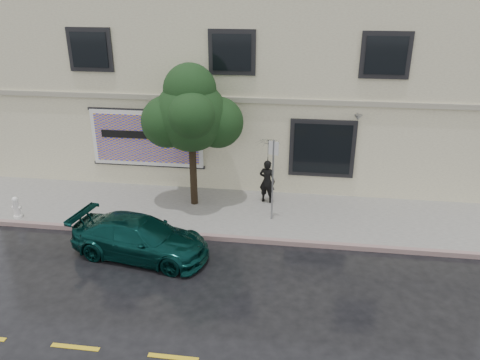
# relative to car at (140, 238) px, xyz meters

# --- Properties ---
(ground) EXTENTS (90.00, 90.00, 0.00)m
(ground) POSITION_rel_car_xyz_m (1.99, -0.31, -0.58)
(ground) COLOR black
(ground) RESTS_ON ground
(sidewalk) EXTENTS (20.00, 3.50, 0.15)m
(sidewalk) POSITION_rel_car_xyz_m (1.99, 2.94, -0.51)
(sidewalk) COLOR #9B9892
(sidewalk) RESTS_ON ground
(curb) EXTENTS (20.00, 0.18, 0.16)m
(curb) POSITION_rel_car_xyz_m (1.99, 1.19, -0.51)
(curb) COLOR gray
(curb) RESTS_ON ground
(road_marking) EXTENTS (19.00, 0.12, 0.01)m
(road_marking) POSITION_rel_car_xyz_m (1.99, -3.81, -0.58)
(road_marking) COLOR gold
(road_marking) RESTS_ON ground
(building) EXTENTS (20.00, 8.12, 7.00)m
(building) POSITION_rel_car_xyz_m (1.99, 8.68, 2.91)
(building) COLOR #EDE7BE
(building) RESTS_ON ground
(billboard) EXTENTS (4.30, 0.16, 2.20)m
(billboard) POSITION_rel_car_xyz_m (-1.21, 4.61, 1.47)
(billboard) COLOR white
(billboard) RESTS_ON ground
(car) EXTENTS (4.26, 2.42, 1.17)m
(car) POSITION_rel_car_xyz_m (0.00, 0.00, 0.00)
(car) COLOR #072E2B
(car) RESTS_ON ground
(pedestrian) EXTENTS (0.65, 0.51, 1.57)m
(pedestrian) POSITION_rel_car_xyz_m (3.33, 3.82, 0.35)
(pedestrian) COLOR black
(pedestrian) RESTS_ON sidewalk
(umbrella) EXTENTS (1.10, 1.10, 0.67)m
(umbrella) POSITION_rel_car_xyz_m (3.33, 3.82, 1.47)
(umbrella) COLOR black
(umbrella) RESTS_ON pedestrian
(street_tree) EXTENTS (2.39, 2.39, 4.38)m
(street_tree) POSITION_rel_car_xyz_m (0.81, 3.34, 2.73)
(street_tree) COLOR black
(street_tree) RESTS_ON sidewalk
(fire_hydrant) EXTENTS (0.30, 0.28, 0.74)m
(fire_hydrant) POSITION_rel_car_xyz_m (-4.76, 1.49, -0.07)
(fire_hydrant) COLOR white
(fire_hydrant) RESTS_ON sidewalk
(sign_pole) EXTENTS (0.32, 0.13, 2.73)m
(sign_pole) POSITION_rel_car_xyz_m (3.61, 2.50, 1.20)
(sign_pole) COLOR gray
(sign_pole) RESTS_ON sidewalk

